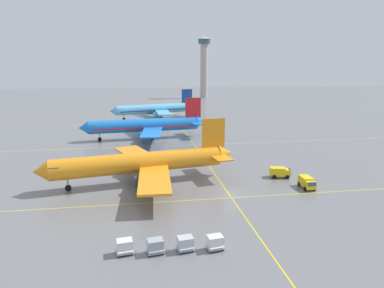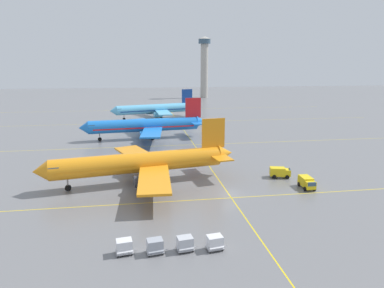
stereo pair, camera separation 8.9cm
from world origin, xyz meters
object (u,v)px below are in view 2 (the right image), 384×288
object	(u,v)px
service_truck_red_van	(280,172)
baggage_cart_row_fourth	(215,242)
airliner_third_row	(156,109)
baggage_cart_row_leftmost	(124,246)
airliner_second_row	(146,125)
airliner_front_gate	(142,163)
baggage_cart_row_second	(155,246)
service_truck_catering	(307,182)
control_tower	(204,63)
baggage_cart_row_middle	(185,243)

from	to	relation	value
service_truck_red_van	baggage_cart_row_fourth	bearing A→B (deg)	-127.20
airliner_third_row	baggage_cart_row_leftmost	world-z (taller)	airliner_third_row
airliner_second_row	baggage_cart_row_fourth	world-z (taller)	airliner_second_row
airliner_front_gate	baggage_cart_row_second	distance (m)	26.60
airliner_second_row	baggage_cart_row_second	size ratio (longest dim) A/B	14.14
baggage_cart_row_second	airliner_third_row	bearing A→B (deg)	87.12
service_truck_red_van	service_truck_catering	world-z (taller)	same
airliner_front_gate	airliner_second_row	world-z (taller)	airliner_second_row
airliner_third_row	service_truck_catering	bearing A→B (deg)	-75.32
baggage_cart_row_second	baggage_cart_row_leftmost	bearing A→B (deg)	172.91
airliner_second_row	baggage_cart_row_leftmost	size ratio (longest dim) A/B	14.14
airliner_third_row	airliner_second_row	bearing A→B (deg)	-96.83
control_tower	service_truck_red_van	bearing A→B (deg)	-95.68
baggage_cart_row_leftmost	baggage_cart_row_middle	xyz separation A→B (m)	(7.48, -0.43, 0.00)
airliner_second_row	baggage_cart_row_fourth	distance (m)	68.80
airliner_third_row	baggage_cart_row_second	xyz separation A→B (m)	(-5.53, -109.91, -3.16)
service_truck_catering	airliner_second_row	bearing A→B (deg)	120.30
airliner_second_row	baggage_cart_row_fourth	xyz separation A→B (m)	(6.96, -68.37, -3.25)
baggage_cart_row_second	baggage_cart_row_fourth	xyz separation A→B (m)	(7.48, -0.25, 0.00)
airliner_second_row	baggage_cart_row_fourth	bearing A→B (deg)	-84.19
airliner_second_row	baggage_cart_row_leftmost	bearing A→B (deg)	-93.60
baggage_cart_row_leftmost	control_tower	bearing A→B (deg)	76.55
service_truck_red_van	control_tower	size ratio (longest dim) A/B	0.11
service_truck_catering	baggage_cart_row_leftmost	size ratio (longest dim) A/B	1.47
baggage_cart_row_second	baggage_cart_row_fourth	distance (m)	7.48
service_truck_red_van	baggage_cart_row_leftmost	distance (m)	39.58
airliner_third_row	baggage_cart_row_second	distance (m)	110.10
service_truck_catering	baggage_cart_row_second	size ratio (longest dim) A/B	1.47
airliner_third_row	service_truck_red_van	size ratio (longest dim) A/B	8.71
baggage_cart_row_middle	baggage_cart_row_fourth	size ratio (longest dim) A/B	1.00
service_truck_red_van	baggage_cart_row_leftmost	world-z (taller)	service_truck_red_van
airliner_third_row	service_truck_catering	xyz separation A→B (m)	(23.91, -91.28, -2.98)
control_tower	baggage_cart_row_leftmost	bearing A→B (deg)	-103.45
airliner_second_row	service_truck_catering	size ratio (longest dim) A/B	9.59
baggage_cart_row_middle	baggage_cart_row_leftmost	bearing A→B (deg)	176.73
baggage_cart_row_leftmost	control_tower	xyz separation A→B (m)	(48.33, 202.10, 23.14)
airliner_front_gate	baggage_cart_row_fourth	world-z (taller)	airliner_front_gate
airliner_front_gate	baggage_cart_row_leftmost	bearing A→B (deg)	-95.66
service_truck_catering	baggage_cart_row_leftmost	world-z (taller)	service_truck_catering
airliner_front_gate	baggage_cart_row_middle	distance (m)	26.99
airliner_third_row	baggage_cart_row_fourth	distance (m)	110.23
service_truck_catering	baggage_cart_row_middle	xyz separation A→B (m)	(-25.70, -18.60, -0.17)
baggage_cart_row_middle	airliner_third_row	bearing A→B (deg)	89.07
service_truck_red_van	baggage_cart_row_fourth	world-z (taller)	service_truck_red_van
service_truck_catering	baggage_cart_row_middle	distance (m)	31.72
airliner_front_gate	airliner_second_row	bearing A→B (deg)	87.68
service_truck_red_van	baggage_cart_row_second	distance (m)	37.07
airliner_front_gate	baggage_cart_row_middle	world-z (taller)	airliner_front_gate
service_truck_catering	baggage_cart_row_fourth	xyz separation A→B (m)	(-21.96, -18.89, -0.17)
baggage_cart_row_fourth	service_truck_red_van	bearing A→B (deg)	52.80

